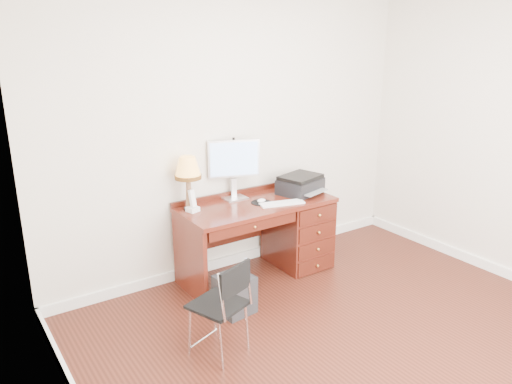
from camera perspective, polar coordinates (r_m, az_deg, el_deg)
ground at (r=4.11m, az=11.54°, el=-16.48°), size 4.00×4.00×0.00m
room_shell at (r=4.47m, az=5.74°, el=-12.41°), size 4.00×4.00×4.00m
desk at (r=5.04m, az=3.12°, el=-4.18°), size 1.50×0.67×0.75m
monitor at (r=4.77m, az=-2.64°, el=3.44°), size 0.49×0.25×0.58m
keyboard at (r=4.71m, az=2.98°, el=-1.30°), size 0.44×0.22×0.02m
mouse_pad at (r=4.73m, az=0.62°, el=-1.11°), size 0.20×0.20×0.04m
printer at (r=5.02m, az=5.07°, el=0.88°), size 0.49×0.43×0.19m
leg_lamp at (r=4.50m, az=-7.79°, el=2.38°), size 0.24×0.24×0.49m
phone at (r=4.53m, az=-7.26°, el=-1.49°), size 0.12×0.12×0.20m
pen_cup at (r=5.07m, az=3.05°, el=0.52°), size 0.07×0.07×0.09m
chair at (r=3.66m, az=-3.96°, el=-12.29°), size 0.45×0.46×0.75m
equipment_box at (r=4.34m, az=-2.46°, el=-11.57°), size 0.32×0.32×0.33m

